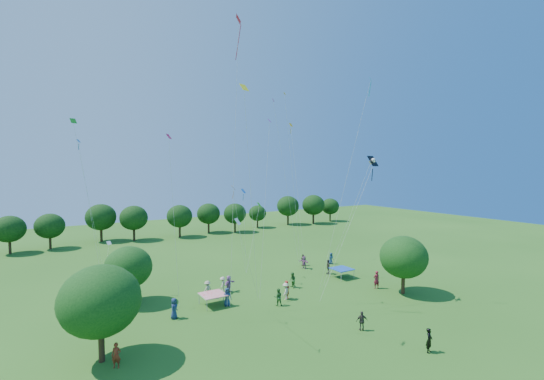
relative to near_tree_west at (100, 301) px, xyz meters
The scene contains 42 objects.
near_tree_west is the anchor object (origin of this frame).
near_tree_north 10.73m from the near_tree_west, 70.77° to the left, with size 4.41×4.41×5.49m.
near_tree_east 28.14m from the near_tree_west, ahead, with size 4.79×4.79×5.97m.
treeline 43.91m from the near_tree_west, 74.02° to the left, with size 88.01×8.77×6.77m.
tent_red_stripe 11.93m from the near_tree_west, 28.16° to the left, with size 2.20×2.20×1.10m.
tent_blue 27.26m from the near_tree_west, 12.05° to the left, with size 2.20×2.20×1.10m.
man_in_black 22.62m from the near_tree_west, 28.53° to the right, with size 0.64×0.41×1.71m, color black.
crowd_person_0 8.21m from the near_tree_west, 35.35° to the left, with size 0.88×0.47×1.78m, color navy.
crowd_person_1 3.64m from the near_tree_west, 62.05° to the right, with size 0.61×0.39×1.63m, color maroon.
crowd_person_2 20.48m from the near_tree_west, 16.21° to the left, with size 0.82×0.44×1.66m, color #2F632A.
crowd_person_3 13.38m from the near_tree_west, 36.13° to the left, with size 1.11×0.50×1.70m, color #A6A384.
crowd_person_4 27.39m from the near_tree_west, 16.34° to the left, with size 1.04×0.47×1.77m, color #3E3932.
crowd_person_5 9.62m from the near_tree_west, 89.42° to the left, with size 1.59×0.57×1.70m, color #834C79.
crowd_person_6 12.61m from the near_tree_west, 22.45° to the left, with size 0.84×0.45×1.70m, color navy.
crowd_person_7 27.18m from the near_tree_west, ahead, with size 0.71×0.46×1.91m, color maroon.
crowd_person_8 15.87m from the near_tree_west, ahead, with size 0.80×0.43×1.63m, color #2A5C27.
crowd_person_9 15.44m from the near_tree_west, 34.10° to the left, with size 1.03×0.46×1.58m, color beige.
crowd_person_10 28.82m from the near_tree_west, 25.62° to the left, with size 0.89×0.40×1.52m, color #3A302F.
crowd_person_11 15.67m from the near_tree_west, 31.82° to the left, with size 1.60×0.57×1.72m, color #A360A6.
crowd_person_12 31.69m from the near_tree_west, 20.56° to the left, with size 0.76×0.41×1.53m, color navy.
crowd_person_13 17.62m from the near_tree_west, 10.56° to the left, with size 0.68×0.44×1.83m, color maroon.
crowd_person_14 12.40m from the near_tree_west, 86.30° to the left, with size 0.91×0.49×1.85m, color #255734.
crowd_person_15 17.44m from the near_tree_west, 10.53° to the left, with size 1.08×0.49×1.66m, color beige.
crowd_person_16 19.36m from the near_tree_west, 17.54° to the right, with size 0.91×0.41×1.55m, color #3B332F.
crowd_person_17 27.58m from the near_tree_west, 23.95° to the left, with size 1.54×0.55×1.66m, color #9A5986.
pirate_kite 25.77m from the near_tree_west, ahead, with size 7.73×1.18×12.80m.
red_high_kite 20.81m from the near_tree_west, 13.93° to the left, with size 2.29×2.51×24.90m.
small_kite_0 18.31m from the near_tree_west, 33.69° to the left, with size 1.82×0.73×9.71m.
small_kite_1 32.60m from the near_tree_west, 30.50° to the left, with size 0.92×4.19×17.95m.
small_kite_2 26.16m from the near_tree_west, 24.08° to the left, with size 2.44×0.51×20.48m.
small_kite_3 15.08m from the near_tree_west, 90.13° to the left, with size 2.80×1.39×16.10m.
small_kite_4 19.16m from the near_tree_west, 31.98° to the left, with size 0.70×0.76×9.32m.
small_kite_5 25.36m from the near_tree_west, 25.70° to the left, with size 3.53×0.80×19.68m.
small_kite_6 10.24m from the near_tree_west, 14.14° to the right, with size 4.88×5.56×8.10m.
small_kite_7 24.65m from the near_tree_west, ahead, with size 4.49×2.24×20.12m.
small_kite_8 10.66m from the near_tree_west, 32.97° to the left, with size 0.84×0.66×14.39m.
small_kite_9 22.22m from the near_tree_west, ahead, with size 3.04×3.42×12.25m.
small_kite_10 15.00m from the near_tree_west, ahead, with size 3.89×4.69×17.63m.
small_kite_11 21.32m from the near_tree_west, 30.96° to the left, with size 2.84×2.03×7.60m.
small_kite_12 16.32m from the near_tree_west, 88.36° to the left, with size 1.75×3.08×14.49m.
small_kite_13 17.12m from the near_tree_west, 11.80° to the left, with size 2.48×2.24×16.25m.
small_kite_14 14.64m from the near_tree_west, 80.72° to the left, with size 1.20×2.58×4.01m.
Camera 1 is at (-16.48, -12.75, 12.83)m, focal length 24.00 mm.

